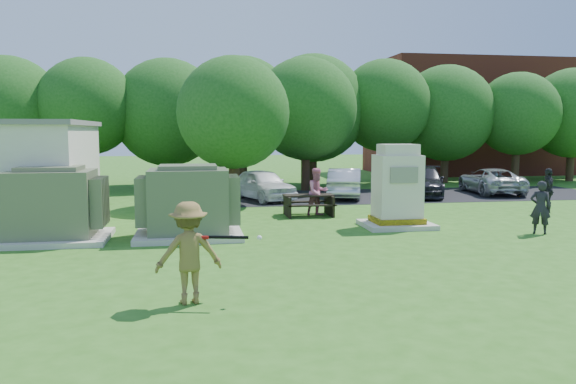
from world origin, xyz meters
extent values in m
plane|color=#2D6619|center=(0.00, 0.00, 0.00)|extent=(120.00, 120.00, 0.00)
cube|color=maroon|center=(18.00, 27.00, 4.00)|extent=(15.00, 8.00, 8.00)
cube|color=#232326|center=(7.00, 13.50, 0.01)|extent=(20.00, 6.00, 0.01)
cube|color=beige|center=(-6.50, 4.50, 0.07)|extent=(3.00, 2.40, 0.15)
cube|color=#5D6447|center=(-6.50, 4.50, 1.05)|extent=(2.20, 1.80, 1.80)
cube|color=#5D6447|center=(-6.50, 4.50, 2.01)|extent=(1.60, 1.30, 0.12)
cube|color=#5D6447|center=(-7.77, 4.50, 1.07)|extent=(0.32, 1.50, 1.35)
cube|color=#5D6447|center=(-5.23, 4.50, 1.07)|extent=(0.32, 1.50, 1.35)
cube|color=beige|center=(-2.80, 4.50, 0.07)|extent=(3.00, 2.40, 0.15)
cube|color=#546043|center=(-2.80, 4.50, 1.05)|extent=(2.20, 1.80, 1.80)
cube|color=#546043|center=(-2.80, 4.50, 2.01)|extent=(1.60, 1.30, 0.12)
cube|color=#546043|center=(-4.07, 4.50, 1.07)|extent=(0.32, 1.50, 1.35)
cube|color=#546043|center=(-1.53, 4.50, 1.07)|extent=(0.32, 1.50, 1.35)
cube|color=beige|center=(3.68, 5.12, 0.07)|extent=(2.15, 1.76, 0.15)
cube|color=yellow|center=(3.68, 5.12, 0.23)|extent=(1.51, 1.22, 0.18)
cube|color=beige|center=(3.68, 5.12, 1.30)|extent=(1.37, 1.08, 1.95)
cube|color=beige|center=(3.68, 5.12, 2.45)|extent=(1.12, 0.88, 0.34)
cube|color=gray|center=(3.68, 4.55, 1.69)|extent=(0.88, 0.04, 0.49)
cube|color=black|center=(1.40, 7.92, 0.73)|extent=(1.78, 0.69, 0.06)
cube|color=black|center=(1.40, 8.47, 0.44)|extent=(1.78, 0.25, 0.05)
cube|color=black|center=(1.40, 7.38, 0.44)|extent=(1.78, 0.25, 0.05)
cube|color=black|center=(0.63, 7.92, 0.37)|extent=(0.08, 1.34, 0.73)
cube|color=black|center=(2.18, 7.92, 0.37)|extent=(0.08, 1.34, 0.73)
imported|color=olive|center=(-2.74, -1.84, 0.90)|extent=(1.25, 0.84, 1.80)
imported|color=black|center=(7.42, 3.27, 0.79)|extent=(0.69, 0.63, 1.58)
imported|color=#CA6B85|center=(1.73, 7.92, 0.86)|extent=(0.99, 0.87, 1.71)
imported|color=black|center=(10.35, 7.22, 0.83)|extent=(0.75, 1.06, 1.66)
imported|color=white|center=(0.35, 12.90, 0.68)|extent=(2.96, 4.31, 1.36)
imported|color=silver|center=(4.14, 13.05, 0.67)|extent=(2.55, 4.33, 1.35)
imported|color=black|center=(7.95, 13.11, 0.67)|extent=(3.59, 5.02, 1.35)
imported|color=#B5B5BA|center=(11.61, 13.55, 0.62)|extent=(2.60, 4.67, 1.23)
cylinder|color=black|center=(-2.13, -1.97, 1.18)|extent=(0.84, 0.24, 0.06)
cylinder|color=maroon|center=(-2.51, -1.93, 1.18)|extent=(0.23, 0.11, 0.06)
sphere|color=white|center=(-1.51, -1.92, 1.14)|extent=(0.09, 0.09, 0.09)
cylinder|color=#47301E|center=(-12.00, 19.40, 1.20)|extent=(0.44, 0.44, 2.40)
sphere|color=#235B1C|center=(-12.00, 19.40, 4.08)|extent=(5.60, 5.60, 5.60)
cylinder|color=#47301E|center=(-8.00, 18.80, 1.40)|extent=(0.44, 0.44, 2.80)
sphere|color=#235B1C|center=(-8.00, 18.80, 4.30)|extent=(5.00, 5.00, 5.00)
cylinder|color=#47301E|center=(-4.00, 19.60, 1.15)|extent=(0.44, 0.44, 2.30)
sphere|color=#235B1C|center=(-4.00, 19.60, 4.04)|extent=(5.80, 5.80, 5.80)
cylinder|color=#47301E|center=(0.00, 18.70, 1.35)|extent=(0.44, 0.44, 2.70)
sphere|color=#235B1C|center=(0.00, 18.70, 4.32)|extent=(5.40, 5.40, 5.40)
cylinder|color=#47301E|center=(4.00, 19.30, 1.25)|extent=(0.44, 0.44, 2.50)
sphere|color=#235B1C|center=(4.00, 19.30, 4.30)|extent=(6.00, 6.00, 6.00)
cylinder|color=#47301E|center=(8.00, 18.90, 1.45)|extent=(0.44, 0.44, 2.90)
sphere|color=#235B1C|center=(8.00, 18.90, 4.46)|extent=(5.20, 5.20, 5.20)
cylinder|color=#47301E|center=(12.00, 19.50, 1.20)|extent=(0.44, 0.44, 2.40)
sphere|color=#235B1C|center=(12.00, 19.50, 4.08)|extent=(5.60, 5.60, 5.60)
cylinder|color=#47301E|center=(16.00, 18.60, 1.30)|extent=(0.44, 0.44, 2.60)
sphere|color=#235B1C|center=(16.00, 18.60, 4.04)|extent=(4.80, 4.80, 4.80)
cylinder|color=#47301E|center=(20.00, 19.20, 1.25)|extent=(0.44, 0.44, 2.50)
sphere|color=#235B1C|center=(20.00, 19.20, 4.12)|extent=(5.40, 5.40, 5.40)
cylinder|color=#47301E|center=(-1.00, 11.50, 1.20)|extent=(0.44, 0.44, 2.40)
sphere|color=#235B1C|center=(-1.00, 11.50, 3.78)|extent=(4.60, 4.60, 4.60)
cylinder|color=#47301E|center=(3.00, 16.50, 1.30)|extent=(0.44, 0.44, 2.60)
sphere|color=#235B1C|center=(3.00, 16.50, 4.16)|extent=(5.20, 5.20, 5.20)
camera|label=1|loc=(-2.62, -11.64, 3.01)|focal=35.00mm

